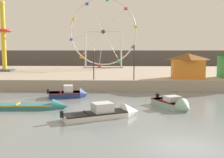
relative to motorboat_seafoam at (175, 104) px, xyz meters
The scene contains 12 objects.
ground_plane 8.98m from the motorboat_seafoam, 97.80° to the right, with size 240.00×240.00×0.00m, color slate.
quay_promenade 21.95m from the motorboat_seafoam, 93.18° to the left, with size 110.00×25.84×1.23m, color tan.
distant_town_skyline 49.54m from the motorboat_seafoam, 91.41° to the left, with size 140.00×3.00×4.40m, color #564C47.
motorboat_seafoam is the anchor object (origin of this frame).
motorboat_white_red_stripe 6.06m from the motorboat_seafoam, 149.77° to the right, with size 5.74×3.79×1.54m.
motorboat_teal_painted 11.02m from the motorboat_seafoam, behind, with size 6.04×1.53×1.21m.
motorboat_navy_blue 10.57m from the motorboat_seafoam, 152.31° to the left, with size 4.13×2.32×1.69m.
ferris_wheel_white_frame 31.80m from the motorboat_seafoam, 104.49° to the left, with size 12.64×1.20×13.02m.
drop_tower_yellow_tower 32.61m from the motorboat_seafoam, 136.72° to the left, with size 2.80×2.80×11.24m.
carnival_booth_orange_canopy 12.66m from the motorboat_seafoam, 72.17° to the left, with size 4.21×2.94×3.05m.
promenade_lamp_near 12.91m from the motorboat_seafoam, 127.43° to the left, with size 0.32×0.32×3.64m.
promenade_lamp_far 10.95m from the motorboat_seafoam, 106.19° to the left, with size 0.32×0.32×4.29m.
Camera 1 is at (-3.17, -13.32, 4.84)m, focal length 44.21 mm.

